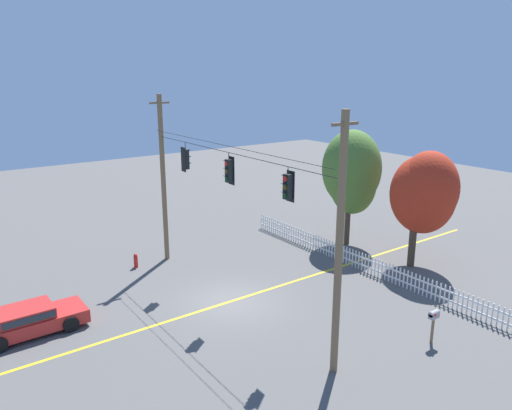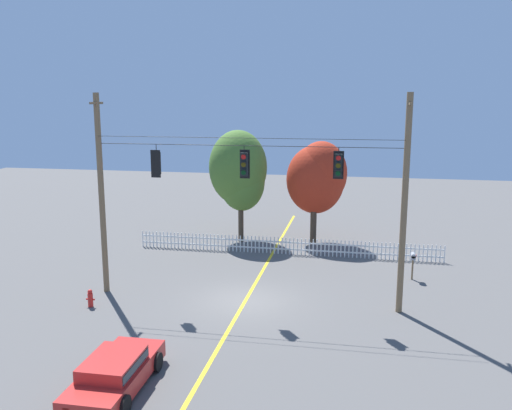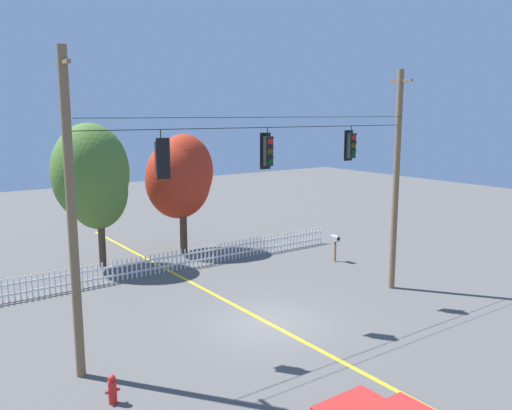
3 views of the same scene
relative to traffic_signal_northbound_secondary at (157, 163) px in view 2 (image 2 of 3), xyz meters
The scene contains 12 objects.
ground 7.21m from the traffic_signal_northbound_secondary, ahead, with size 80.00×80.00×0.00m, color #565451.
lane_centerline_stripe 7.21m from the traffic_signal_northbound_secondary, ahead, with size 0.16×36.00×0.01m, color gold.
signal_support_span 4.17m from the traffic_signal_northbound_secondary, ahead, with size 13.48×1.10×9.08m.
traffic_signal_northbound_secondary is the anchor object (origin of this frame).
traffic_signal_westbound_side 3.90m from the traffic_signal_northbound_secondary, ahead, with size 0.43×0.38×1.41m.
traffic_signal_southbound_primary 7.84m from the traffic_signal_northbound_secondary, ahead, with size 0.43×0.38×1.32m.
white_picket_fence 10.54m from the traffic_signal_northbound_secondary, 58.32° to the left, with size 17.50×0.06×0.97m.
autumn_maple_near_fence 10.57m from the traffic_signal_northbound_secondary, 82.44° to the left, with size 3.62×3.43×6.92m.
autumn_maple_mid 12.55m from the traffic_signal_northbound_secondary, 59.97° to the left, with size 3.70×3.14×6.29m.
parked_car 9.88m from the traffic_signal_northbound_secondary, 79.11° to the right, with size 1.91×4.28×1.15m.
fire_hydrant 6.48m from the traffic_signal_northbound_secondary, 142.20° to the right, with size 0.38×0.22×0.78m.
roadside_mailbox 13.22m from the traffic_signal_northbound_secondary, 20.99° to the left, with size 0.25×0.44×1.36m.
Camera 2 is at (4.76, -22.31, 8.86)m, focal length 38.11 mm.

